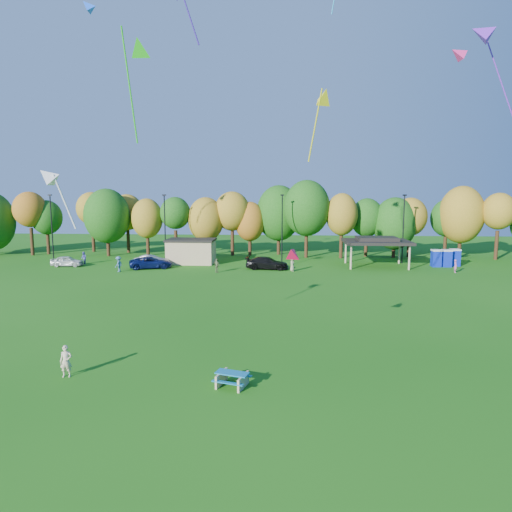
# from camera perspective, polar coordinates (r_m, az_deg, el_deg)

# --- Properties ---
(ground) EXTENTS (160.00, 160.00, 0.00)m
(ground) POSITION_cam_1_polar(r_m,az_deg,el_deg) (23.34, -2.93, -15.53)
(ground) COLOR #19600F
(ground) RESTS_ON ground
(tree_line) EXTENTS (93.57, 10.55, 11.15)m
(tree_line) POSITION_cam_1_polar(r_m,az_deg,el_deg) (66.96, 0.73, 5.00)
(tree_line) COLOR black
(tree_line) RESTS_ON ground
(lamp_posts) EXTENTS (64.50, 0.25, 9.09)m
(lamp_posts) POSITION_cam_1_polar(r_m,az_deg,el_deg) (61.43, 3.28, 3.79)
(lamp_posts) COLOR black
(lamp_posts) RESTS_ON ground
(utility_building) EXTENTS (6.30, 4.30, 3.25)m
(utility_building) POSITION_cam_1_polar(r_m,az_deg,el_deg) (61.06, -8.10, 0.62)
(utility_building) COLOR tan
(utility_building) RESTS_ON ground
(pavilion) EXTENTS (8.20, 6.20, 3.77)m
(pavilion) POSITION_cam_1_polar(r_m,az_deg,el_deg) (59.69, 14.84, 1.80)
(pavilion) COLOR tan
(pavilion) RESTS_ON ground
(porta_potties) EXTENTS (3.75, 1.92, 2.18)m
(porta_potties) POSITION_cam_1_polar(r_m,az_deg,el_deg) (62.75, 22.65, -0.22)
(porta_potties) COLOR #0D23AF
(porta_potties) RESTS_ON ground
(picnic_table) EXTENTS (1.90, 1.71, 0.69)m
(picnic_table) POSITION_cam_1_polar(r_m,az_deg,el_deg) (22.81, -3.00, -15.01)
(picnic_table) COLOR tan
(picnic_table) RESTS_ON ground
(kite_flyer) EXTENTS (0.66, 0.49, 1.64)m
(kite_flyer) POSITION_cam_1_polar(r_m,az_deg,el_deg) (25.56, -22.66, -12.05)
(kite_flyer) COLOR beige
(kite_flyer) RESTS_ON ground
(car_a) EXTENTS (4.05, 1.89, 1.34)m
(car_a) POSITION_cam_1_polar(r_m,az_deg,el_deg) (62.77, -22.55, -0.60)
(car_a) COLOR silver
(car_a) RESTS_ON ground
(car_b) EXTENTS (4.67, 2.41, 1.47)m
(car_b) POSITION_cam_1_polar(r_m,az_deg,el_deg) (59.29, -12.95, -0.60)
(car_b) COLOR #A3A3A8
(car_b) RESTS_ON ground
(car_c) EXTENTS (5.73, 3.97, 1.45)m
(car_c) POSITION_cam_1_polar(r_m,az_deg,el_deg) (57.96, -13.01, -0.80)
(car_c) COLOR #0D1853
(car_c) RESTS_ON ground
(car_d) EXTENTS (5.37, 2.51, 1.52)m
(car_d) POSITION_cam_1_polar(r_m,az_deg,el_deg) (55.84, 1.38, -0.89)
(car_d) COLOR black
(car_d) RESTS_ON ground
(far_person_0) EXTENTS (0.98, 0.99, 1.61)m
(far_person_0) POSITION_cam_1_polar(r_m,az_deg,el_deg) (64.12, -20.73, -0.22)
(far_person_0) COLOR #4F52AF
(far_person_0) RESTS_ON ground
(far_person_1) EXTENTS (0.93, 1.32, 1.85)m
(far_person_1) POSITION_cam_1_polar(r_m,az_deg,el_deg) (56.36, -16.80, -0.98)
(far_person_1) COLOR #436995
(far_person_1) RESTS_ON ground
(far_person_2) EXTENTS (0.56, 0.84, 1.69)m
(far_person_2) POSITION_cam_1_polar(r_m,az_deg,el_deg) (54.52, 4.56, -1.04)
(far_person_2) COLOR gray
(far_person_2) RESTS_ON ground
(far_person_3) EXTENTS (1.01, 0.95, 1.67)m
(far_person_3) POSITION_cam_1_polar(r_m,az_deg,el_deg) (53.62, -4.91, -1.20)
(far_person_3) COLOR #627246
(far_person_3) RESTS_ON ground
(far_person_4) EXTENTS (0.37, 0.57, 1.55)m
(far_person_4) POSITION_cam_1_polar(r_m,az_deg,el_deg) (58.35, 23.66, -1.16)
(far_person_4) COLOR #BA5792
(far_person_4) RESTS_ON ground
(kite_1) EXTENTS (1.52, 1.19, 1.41)m
(kite_1) POSITION_cam_1_polar(r_m,az_deg,el_deg) (45.45, -20.37, 27.28)
(kite_1) COLOR #1C5BFF
(kite_2) EXTENTS (1.52, 4.34, 7.45)m
(kite_2) POSITION_cam_1_polar(r_m,az_deg,el_deg) (34.27, -14.40, 24.01)
(kite_2) COLOR #22CF1B
(kite_4) EXTENTS (1.66, 1.32, 1.63)m
(kite_4) POSITION_cam_1_polar(r_m,az_deg,el_deg) (43.37, 23.89, 22.15)
(kite_4) COLOR #EA2778
(kite_5) EXTENTS (2.15, 1.05, 3.44)m
(kite_5) POSITION_cam_1_polar(r_m,az_deg,el_deg) (26.51, -24.62, 8.99)
(kite_5) COLOR silver
(kite_7) EXTENTS (4.84, 2.61, 8.45)m
(kite_7) POSITION_cam_1_polar(r_m,az_deg,el_deg) (42.12, 26.32, 23.62)
(kite_7) COLOR #6822B6
(kite_8) EXTENTS (2.06, 3.23, 5.46)m
(kite_8) POSITION_cam_1_polar(r_m,az_deg,el_deg) (34.58, 8.45, 19.06)
(kite_8) COLOR yellow
(kite_12) EXTENTS (1.09, 1.30, 1.17)m
(kite_12) POSITION_cam_1_polar(r_m,az_deg,el_deg) (24.63, 4.52, 0.41)
(kite_12) COLOR #D00B3E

